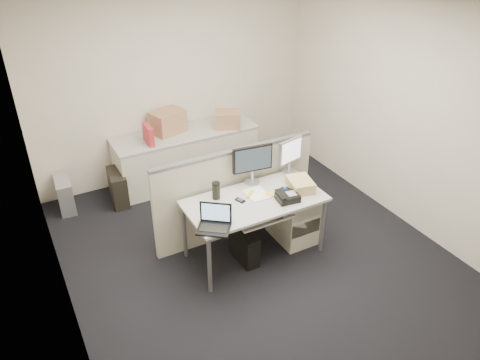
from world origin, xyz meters
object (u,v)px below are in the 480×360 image
monitor_main (252,165)px  desk (255,205)px  laptop (213,220)px  desk_phone (288,197)px

monitor_main → desk: bearing=-107.9°
laptop → desk_phone: 0.93m
desk_phone → monitor_main: bearing=114.0°
desk → monitor_main: bearing=64.9°
desk → desk_phone: (0.30, -0.18, 0.10)m
desk → laptop: bearing=-155.7°
laptop → desk_phone: size_ratio=1.39×
desk → laptop: 0.70m
monitor_main → laptop: monitor_main is taller
monitor_main → laptop: (-0.77, -0.60, -0.11)m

